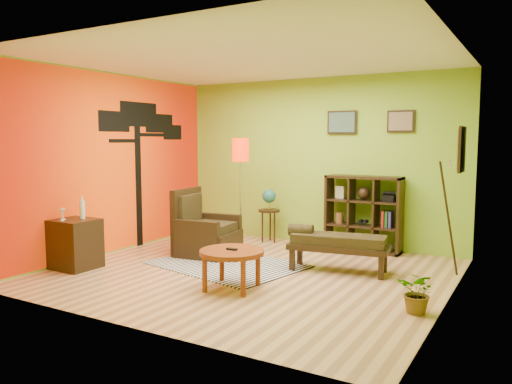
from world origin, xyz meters
The scene contains 11 objects.
ground centered at (0.00, 0.00, 0.00)m, with size 5.00×5.00×0.00m, color tan.
room_shell centered at (-0.09, 0.01, 1.80)m, with size 5.04×4.54×2.82m.
zebra_rug centered at (-0.49, 0.19, 0.01)m, with size 2.00×1.47×0.01m, color white.
coffee_table centered at (0.19, -0.73, 0.41)m, with size 0.77×0.77×0.49m.
armchair centered at (-1.13, 0.55, 0.31)m, with size 0.93×0.93×1.02m.
side_cabinet centered at (-2.20, -1.00, 0.34)m, with size 0.58×0.52×1.00m.
floor_lamp centered at (-0.79, 1.05, 1.45)m, with size 0.27×0.27×1.79m.
globe_table centered at (-0.74, 1.91, 0.69)m, with size 0.38×0.38×0.92m.
cube_shelf centered at (0.91, 2.03, 0.60)m, with size 1.20×0.35×1.20m.
bench centered at (0.97, 0.63, 0.39)m, with size 1.38×0.67×0.62m.
potted_plant centered at (2.30, -0.50, 0.17)m, with size 0.40×0.44×0.34m, color #26661E.
Camera 1 is at (3.33, -5.60, 1.77)m, focal length 35.00 mm.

